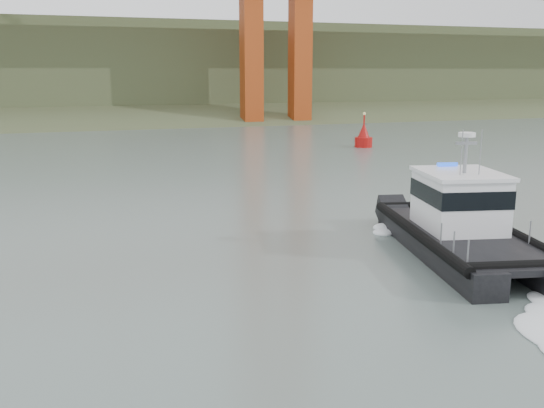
{
  "coord_description": "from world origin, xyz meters",
  "views": [
    {
      "loc": [
        -9.28,
        -16.67,
        8.03
      ],
      "look_at": [
        -1.11,
        7.79,
        2.4
      ],
      "focal_mm": 40.0,
      "sensor_mm": 36.0,
      "label": 1
    }
  ],
  "objects": [
    {
      "name": "ground",
      "position": [
        0.0,
        0.0,
        0.0
      ],
      "size": [
        400.0,
        400.0,
        0.0
      ],
      "primitive_type": "plane",
      "color": "#54645E",
      "rests_on": "ground"
    },
    {
      "name": "headlands",
      "position": [
        0.0,
        125.5,
        7.05
      ],
      "size": [
        500.0,
        105.36,
        27.12
      ],
      "color": "#394628",
      "rests_on": "ground"
    },
    {
      "name": "patrol_boat",
      "position": [
        7.1,
        5.59,
        1.42
      ],
      "size": [
        6.55,
        12.28,
        5.66
      ],
      "rotation": [
        0.0,
        0.0,
        -0.21
      ],
      "color": "black",
      "rests_on": "ground"
    },
    {
      "name": "nav_buoy",
      "position": [
        21.11,
        42.78,
        1.05
      ],
      "size": [
        1.92,
        1.92,
        4.0
      ],
      "color": "#A30D0B",
      "rests_on": "ground"
    }
  ]
}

